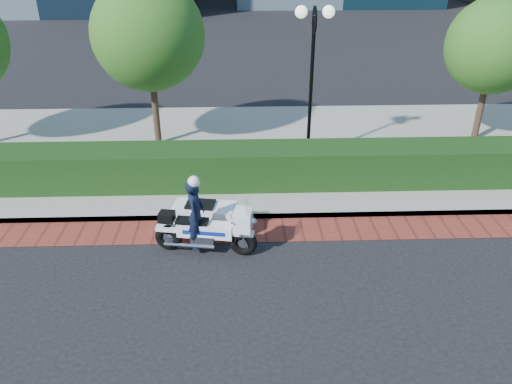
{
  "coord_description": "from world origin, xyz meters",
  "views": [
    {
      "loc": [
        -0.97,
        -8.1,
        6.03
      ],
      "look_at": [
        -0.63,
        1.47,
        1.0
      ],
      "focal_mm": 35.0,
      "sensor_mm": 36.0,
      "label": 1
    }
  ],
  "objects_px": {
    "police_motorcycle": "(204,219)",
    "tree_c": "(494,46)",
    "lamppost": "(312,61)",
    "tree_b": "(148,35)"
  },
  "relations": [
    {
      "from": "tree_b",
      "to": "tree_c",
      "type": "relative_size",
      "value": 1.14
    },
    {
      "from": "tree_b",
      "to": "lamppost",
      "type": "bearing_deg",
      "value": -16.11
    },
    {
      "from": "lamppost",
      "to": "police_motorcycle",
      "type": "height_order",
      "value": "lamppost"
    },
    {
      "from": "lamppost",
      "to": "tree_b",
      "type": "height_order",
      "value": "tree_b"
    },
    {
      "from": "tree_b",
      "to": "police_motorcycle",
      "type": "relative_size",
      "value": 2.24
    },
    {
      "from": "lamppost",
      "to": "tree_b",
      "type": "bearing_deg",
      "value": 163.89
    },
    {
      "from": "police_motorcycle",
      "to": "tree_c",
      "type": "bearing_deg",
      "value": 42.97
    },
    {
      "from": "lamppost",
      "to": "tree_c",
      "type": "relative_size",
      "value": 0.98
    },
    {
      "from": "lamppost",
      "to": "tree_c",
      "type": "height_order",
      "value": "tree_c"
    },
    {
      "from": "tree_c",
      "to": "police_motorcycle",
      "type": "xyz_separation_m",
      "value": [
        -8.25,
        -5.48,
        -2.44
      ]
    }
  ]
}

